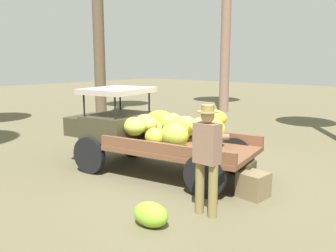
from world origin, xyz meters
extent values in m
plane|color=brown|center=(0.00, 0.00, 0.00)|extent=(60.00, 60.00, 0.00)
cube|color=#3A3725|center=(0.34, 0.18, 0.46)|extent=(4.01, 1.18, 0.16)
cylinder|color=black|center=(1.61, 1.23, 0.41)|extent=(0.83, 0.29, 0.82)
cylinder|color=black|center=(1.91, -0.34, 0.41)|extent=(0.83, 0.29, 0.82)
cylinder|color=black|center=(-1.14, 0.71, 0.41)|extent=(0.83, 0.29, 0.82)
cylinder|color=black|center=(-0.84, -0.86, 0.41)|extent=(0.83, 0.29, 0.82)
cube|color=brown|center=(-0.10, 0.09, 0.64)|extent=(3.27, 2.25, 0.10)
cube|color=brown|center=(-0.25, 0.88, 0.80)|extent=(2.96, 0.64, 0.22)
cube|color=brown|center=(0.05, -0.69, 0.80)|extent=(2.96, 0.64, 0.22)
cube|color=#3A3725|center=(1.57, 0.41, 0.97)|extent=(1.37, 1.70, 0.55)
cube|color=#3A3725|center=(2.45, 0.58, 0.91)|extent=(0.89, 1.18, 0.44)
cylinder|color=black|center=(1.88, 1.13, 1.52)|extent=(0.04, 0.04, 0.55)
cylinder|color=black|center=(2.12, -0.14, 1.52)|extent=(0.04, 0.04, 0.55)
cylinder|color=black|center=(1.01, 0.96, 1.52)|extent=(0.04, 0.04, 0.55)
cylinder|color=black|center=(1.26, -0.31, 1.52)|extent=(0.04, 0.04, 0.55)
cube|color=#B19F98|center=(1.57, 0.41, 1.79)|extent=(1.48, 1.72, 0.12)
ellipsoid|color=#B4CB41|center=(-0.11, 0.35, 0.97)|extent=(0.65, 0.53, 0.55)
ellipsoid|color=#8EB443|center=(0.50, -0.25, 1.08)|extent=(0.59, 0.63, 0.45)
ellipsoid|color=#AACD48|center=(0.11, -0.28, 1.03)|extent=(0.79, 0.79, 0.61)
ellipsoid|color=gold|center=(0.19, -0.15, 1.01)|extent=(0.55, 0.51, 0.49)
ellipsoid|color=gold|center=(0.82, 0.26, 1.09)|extent=(0.73, 0.62, 0.51)
ellipsoid|color=#BECE3B|center=(0.31, 0.50, 0.89)|extent=(0.52, 0.55, 0.49)
ellipsoid|color=gold|center=(-0.47, -0.54, 1.25)|extent=(0.67, 0.60, 0.42)
ellipsoid|color=gold|center=(0.89, -0.29, 1.10)|extent=(0.85, 0.84, 0.58)
ellipsoid|color=#B5CA48|center=(0.84, 0.58, 1.07)|extent=(0.52, 0.50, 0.41)
ellipsoid|color=gold|center=(-0.78, 0.25, 1.21)|extent=(0.79, 0.79, 0.50)
ellipsoid|color=#B4D048|center=(0.77, 0.01, 0.94)|extent=(0.73, 0.66, 0.45)
ellipsoid|color=gold|center=(-0.68, -0.26, 1.03)|extent=(0.59, 0.60, 0.53)
cylinder|color=olive|center=(-1.47, 1.31, 0.44)|extent=(0.15, 0.15, 0.87)
cylinder|color=olive|center=(-1.73, 1.32, 0.44)|extent=(0.15, 0.15, 0.87)
cube|color=#876652|center=(-1.60, 1.31, 1.19)|extent=(0.40, 0.24, 0.64)
cylinder|color=#876652|center=(-1.50, 1.21, 1.29)|extent=(0.32, 0.38, 0.10)
cylinder|color=#876652|center=(-1.70, 1.22, 1.29)|extent=(0.33, 0.37, 0.10)
sphere|color=tan|center=(-1.60, 1.31, 1.63)|extent=(0.22, 0.22, 0.22)
cylinder|color=olive|center=(-1.60, 1.31, 1.69)|extent=(0.34, 0.34, 0.02)
cylinder|color=olive|center=(-1.60, 1.31, 1.75)|extent=(0.20, 0.20, 0.10)
cube|color=olive|center=(-1.80, 0.10, 0.23)|extent=(0.52, 0.50, 0.46)
ellipsoid|color=#89C431|center=(-1.21, 2.20, 0.19)|extent=(0.64, 0.46, 0.39)
cylinder|color=#896759|center=(4.62, -8.89, 4.77)|extent=(0.45, 0.45, 9.53)
cylinder|color=brown|center=(7.23, -3.52, 4.84)|extent=(0.46, 0.46, 9.69)
camera|label=1|loc=(-4.76, 5.83, 2.48)|focal=38.31mm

